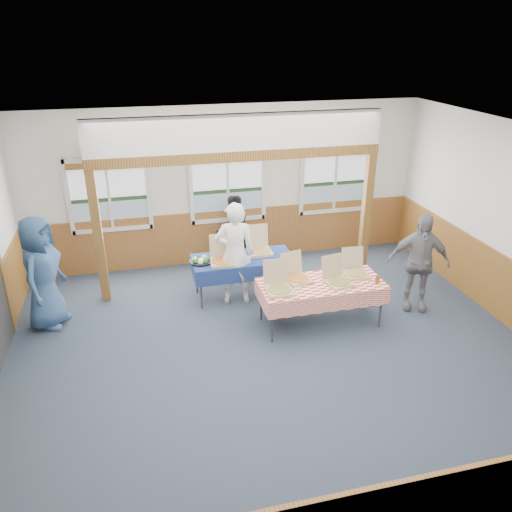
# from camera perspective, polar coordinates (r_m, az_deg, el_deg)

# --- Properties ---
(floor) EXTENTS (8.00, 8.00, 0.00)m
(floor) POSITION_cam_1_polar(r_m,az_deg,el_deg) (7.74, 1.97, -10.89)
(floor) COLOR #2B3846
(floor) RESTS_ON ground
(ceiling) EXTENTS (8.00, 8.00, 0.00)m
(ceiling) POSITION_cam_1_polar(r_m,az_deg,el_deg) (6.44, 2.39, 13.02)
(ceiling) COLOR white
(ceiling) RESTS_ON wall_back
(wall_back) EXTENTS (8.00, 0.00, 8.00)m
(wall_back) POSITION_cam_1_polar(r_m,az_deg,el_deg) (10.13, -3.30, 7.96)
(wall_back) COLOR silver
(wall_back) RESTS_ON floor
(wall_front) EXTENTS (8.00, 0.00, 8.00)m
(wall_front) POSITION_cam_1_polar(r_m,az_deg,el_deg) (4.24, 16.00, -19.54)
(wall_front) COLOR silver
(wall_front) RESTS_ON floor
(wainscot_back) EXTENTS (7.98, 0.05, 1.10)m
(wainscot_back) POSITION_cam_1_polar(r_m,az_deg,el_deg) (10.46, -3.13, 2.41)
(wainscot_back) COLOR brown
(wainscot_back) RESTS_ON floor
(wainscot_right) EXTENTS (0.05, 6.98, 1.10)m
(wainscot_right) POSITION_cam_1_polar(r_m,az_deg,el_deg) (9.22, 26.59, -3.52)
(wainscot_right) COLOR brown
(wainscot_right) RESTS_ON floor
(window_left) EXTENTS (1.56, 0.10, 1.46)m
(window_left) POSITION_cam_1_polar(r_m,az_deg,el_deg) (9.93, -16.51, 7.12)
(window_left) COLOR silver
(window_left) RESTS_ON wall_back
(window_mid) EXTENTS (1.56, 0.10, 1.46)m
(window_mid) POSITION_cam_1_polar(r_m,az_deg,el_deg) (10.07, -3.26, 8.33)
(window_mid) COLOR silver
(window_mid) RESTS_ON wall_back
(window_right) EXTENTS (1.56, 0.10, 1.46)m
(window_right) POSITION_cam_1_polar(r_m,az_deg,el_deg) (10.72, 9.06, 9.06)
(window_right) COLOR silver
(window_right) RESTS_ON wall_back
(post_left) EXTENTS (0.15, 0.15, 2.40)m
(post_left) POSITION_cam_1_polar(r_m,az_deg,el_deg) (9.01, -17.57, 1.96)
(post_left) COLOR #533912
(post_left) RESTS_ON floor
(post_right) EXTENTS (0.15, 0.15, 2.40)m
(post_right) POSITION_cam_1_polar(r_m,az_deg,el_deg) (9.94, 12.46, 4.65)
(post_right) COLOR #533912
(post_right) RESTS_ON floor
(cross_beam) EXTENTS (5.15, 0.18, 0.18)m
(cross_beam) POSITION_cam_1_polar(r_m,az_deg,el_deg) (8.77, -1.93, 11.38)
(cross_beam) COLOR #533912
(cross_beam) RESTS_ON post_left
(table_left) EXTENTS (1.82, 0.83, 0.76)m
(table_left) POSITION_cam_1_polar(r_m,az_deg,el_deg) (8.93, -1.51, -0.54)
(table_left) COLOR #303030
(table_left) RESTS_ON floor
(table_right) EXTENTS (2.16, 1.36, 0.76)m
(table_right) POSITION_cam_1_polar(r_m,az_deg,el_deg) (8.13, 7.48, -3.38)
(table_right) COLOR #303030
(table_right) RESTS_ON floor
(pizza_box_a) EXTENTS (0.46, 0.54, 0.44)m
(pizza_box_a) POSITION_cam_1_polar(r_m,az_deg,el_deg) (8.72, -3.91, -0.35)
(pizza_box_a) COLOR tan
(pizza_box_a) RESTS_ON table_left
(pizza_box_b) EXTENTS (0.42, 0.51, 0.46)m
(pizza_box_b) POSITION_cam_1_polar(r_m,az_deg,el_deg) (9.10, 0.41, 0.83)
(pizza_box_b) COLOR tan
(pizza_box_b) RESTS_ON table_left
(pizza_box_c) EXTENTS (0.42, 0.51, 0.44)m
(pizza_box_c) POSITION_cam_1_polar(r_m,az_deg,el_deg) (7.77, 2.61, -3.58)
(pizza_box_c) COLOR tan
(pizza_box_c) RESTS_ON table_right
(pizza_box_d) EXTENTS (0.47, 0.54, 0.42)m
(pizza_box_d) POSITION_cam_1_polar(r_m,az_deg,el_deg) (8.12, 4.68, -2.34)
(pizza_box_d) COLOR tan
(pizza_box_d) RESTS_ON table_right
(pizza_box_e) EXTENTS (0.46, 0.52, 0.41)m
(pizza_box_e) POSITION_cam_1_polar(r_m,az_deg,el_deg) (8.10, 9.32, -2.70)
(pizza_box_e) COLOR tan
(pizza_box_e) RESTS_ON table_right
(pizza_box_f) EXTENTS (0.40, 0.48, 0.41)m
(pizza_box_f) POSITION_cam_1_polar(r_m,az_deg,el_deg) (8.43, 11.33, -1.71)
(pizza_box_f) COLOR tan
(pizza_box_f) RESTS_ON table_right
(veggie_tray) EXTENTS (0.41, 0.41, 0.09)m
(veggie_tray) POSITION_cam_1_polar(r_m,az_deg,el_deg) (8.78, -6.30, -0.50)
(veggie_tray) COLOR black
(veggie_tray) RESTS_ON table_left
(drink_glass) EXTENTS (0.07, 0.07, 0.15)m
(drink_glass) POSITION_cam_1_polar(r_m,az_deg,el_deg) (8.20, 13.71, -2.65)
(drink_glass) COLOR brown
(drink_glass) RESTS_ON table_right
(woman_white) EXTENTS (0.75, 0.55, 1.87)m
(woman_white) POSITION_cam_1_polar(r_m,az_deg,el_deg) (8.63, -2.41, 0.25)
(woman_white) COLOR white
(woman_white) RESTS_ON floor
(woman_black) EXTENTS (0.84, 0.70, 1.53)m
(woman_black) POSITION_cam_1_polar(r_m,az_deg,el_deg) (10.03, -2.64, 2.75)
(woman_black) COLOR black
(woman_black) RESTS_ON floor
(man_blue) EXTENTS (0.86, 1.07, 1.90)m
(man_blue) POSITION_cam_1_polar(r_m,az_deg,el_deg) (8.63, -23.25, -1.77)
(man_blue) COLOR #335480
(man_blue) RESTS_ON floor
(person_grey) EXTENTS (1.11, 0.79, 1.75)m
(person_grey) POSITION_cam_1_polar(r_m,az_deg,el_deg) (8.91, 18.09, -0.66)
(person_grey) COLOR slate
(person_grey) RESTS_ON floor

